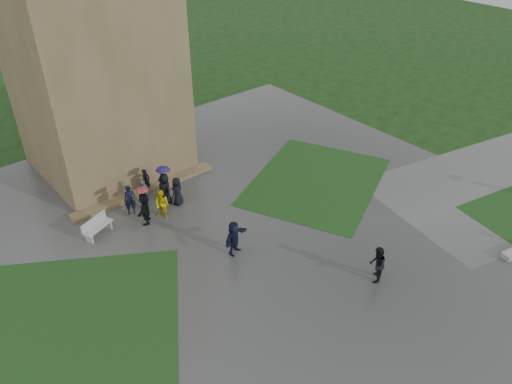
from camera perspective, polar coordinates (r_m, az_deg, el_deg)
ground at (r=22.84m, az=0.87°, el=-11.24°), size 120.00×120.00×0.00m
plaza at (r=23.97m, az=-2.28°, el=-8.65°), size 34.00×34.00×0.02m
lawn_inset_left at (r=22.91m, az=-23.22°, el=-14.52°), size 14.10×13.46×0.01m
lawn_inset_right at (r=30.40m, az=6.88°, el=1.23°), size 11.12×10.15×0.01m
tower at (r=30.15m, az=-18.94°, el=18.10°), size 8.00×8.00×18.00m
tower_plinth at (r=29.84m, az=-12.52°, el=0.19°), size 9.00×0.80×0.22m
bench at (r=26.87m, az=-17.72°, el=-3.78°), size 1.79×1.13×0.99m
visitor_cluster at (r=27.66m, az=-11.49°, el=-0.37°), size 3.48×3.61×2.35m
pedestrian_mid at (r=24.26m, az=-2.52°, el=-5.24°), size 1.79×1.09×1.81m
pedestrian_near at (r=23.36m, az=13.66°, el=-8.08°), size 1.03×0.90×1.84m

